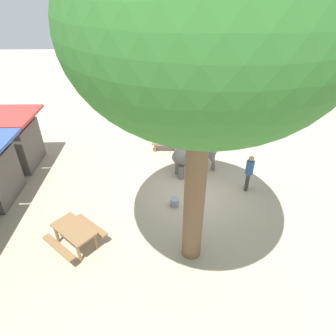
# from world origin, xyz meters

# --- Properties ---
(ground_plane) EXTENTS (60.00, 60.00, 0.00)m
(ground_plane) POSITION_xyz_m (0.00, 0.00, 0.00)
(ground_plane) COLOR #BAA88C
(elephant) EXTENTS (1.50, 2.12, 1.46)m
(elephant) POSITION_xyz_m (1.45, -0.08, 0.93)
(elephant) COLOR slate
(elephant) RESTS_ON ground_plane
(person_handler) EXTENTS (0.46, 0.32, 1.62)m
(person_handler) POSITION_xyz_m (0.21, -2.21, 0.95)
(person_handler) COLOR #3F3833
(person_handler) RESTS_ON ground_plane
(shade_tree_main) EXTENTS (6.31, 5.78, 8.86)m
(shade_tree_main) POSITION_xyz_m (-3.09, 0.40, 6.58)
(shade_tree_main) COLOR brown
(shade_tree_main) RESTS_ON ground_plane
(wooden_bench) EXTENTS (0.48, 1.42, 0.88)m
(wooden_bench) POSITION_xyz_m (3.63, 1.13, 0.47)
(wooden_bench) COLOR olive
(wooden_bench) RESTS_ON ground_plane
(picnic_table_near) EXTENTS (2.10, 2.10, 0.78)m
(picnic_table_near) POSITION_xyz_m (-2.71, 4.15, 0.59)
(picnic_table_near) COLOR olive
(picnic_table_near) RESTS_ON ground_plane
(market_stall_red) EXTENTS (2.50, 2.50, 2.52)m
(market_stall_red) POSITION_xyz_m (2.42, 8.10, 1.14)
(market_stall_red) COLOR #59514C
(market_stall_red) RESTS_ON ground_plane
(feed_bucket) EXTENTS (0.36, 0.36, 0.32)m
(feed_bucket) POSITION_xyz_m (-0.74, 0.83, 0.16)
(feed_bucket) COLOR gray
(feed_bucket) RESTS_ON ground_plane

